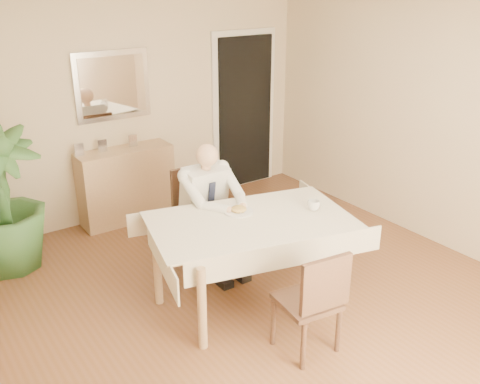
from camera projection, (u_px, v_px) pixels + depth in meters
room at (266, 165)px, 4.18m from camera, size 5.00×5.02×2.60m
doorway at (245, 113)px, 6.99m from camera, size 0.96×0.07×2.10m
mirror at (113, 86)px, 5.84m from camera, size 0.86×0.04×0.76m
dining_table at (251, 229)px, 4.56m from camera, size 1.95×1.42×0.75m
chair_far at (198, 208)px, 5.28m from camera, size 0.45×0.45×0.94m
chair_near at (314, 299)px, 3.90m from camera, size 0.46×0.46×0.87m
seated_man at (214, 204)px, 5.00m from camera, size 0.48×0.72×1.24m
plate at (239, 211)px, 4.66m from camera, size 0.26×0.26×0.02m
food at (239, 209)px, 4.65m from camera, size 0.14×0.14×0.06m
knife at (246, 211)px, 4.63m from camera, size 0.01×0.13×0.01m
fork at (239, 213)px, 4.59m from camera, size 0.01×0.13×0.01m
coffee_mug at (314, 205)px, 4.69m from camera, size 0.12×0.12×0.09m
sideboard at (126, 185)px, 6.15m from camera, size 1.08×0.37×0.86m
photo_frame_left at (79, 150)px, 5.74m from camera, size 0.10×0.02×0.14m
photo_frame_center at (102, 146)px, 5.88m from camera, size 0.10×0.02×0.14m
photo_frame_right at (133, 141)px, 6.06m from camera, size 0.10×0.02×0.14m
potted_palm at (1, 199)px, 5.03m from camera, size 0.95×0.95×1.44m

